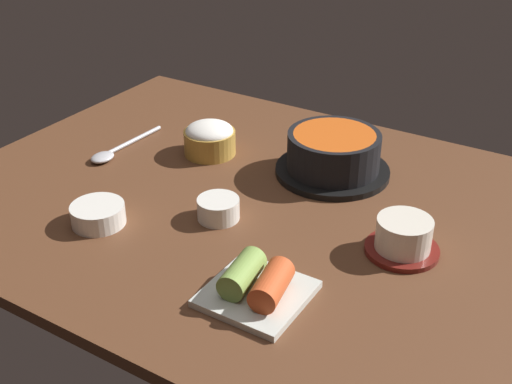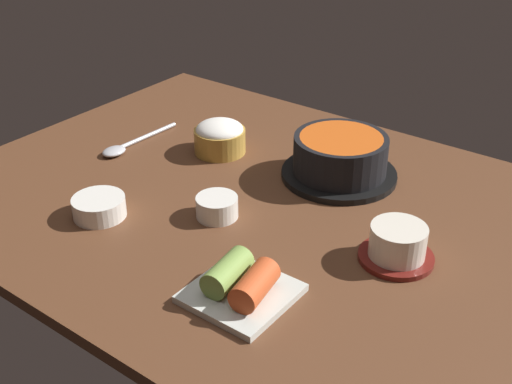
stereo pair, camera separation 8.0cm
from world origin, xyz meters
The scene contains 8 objects.
dining_table centered at (0.00, 0.00, 1.00)cm, with size 100.00×76.00×2.00cm, color #56331E.
stone_pot centered at (7.07, 14.89, 5.73)cm, with size 19.71×19.71×7.52cm.
rice_bowl centered at (-15.44, 10.21, 5.08)cm, with size 9.42×9.42×6.10cm.
tea_cup_with_saucer centered at (25.84, -1.28, 4.55)cm, with size 10.56×10.56×5.34cm.
banchan_cup_center centered at (-1.40, -7.45, 3.80)cm, with size 6.51×6.51×3.35cm.
kimchi_plate centered at (13.63, -20.64, 3.86)cm, with size 12.51×12.51×4.74cm.
side_bowl_near centered at (-16.01, -18.22, 3.70)cm, with size 8.18×8.18×3.16cm.
spoon centered at (-30.27, 0.23, 2.62)cm, with size 3.60×18.41×1.35cm.
Camera 2 is at (55.12, -72.73, 55.58)cm, focal length 46.03 mm.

